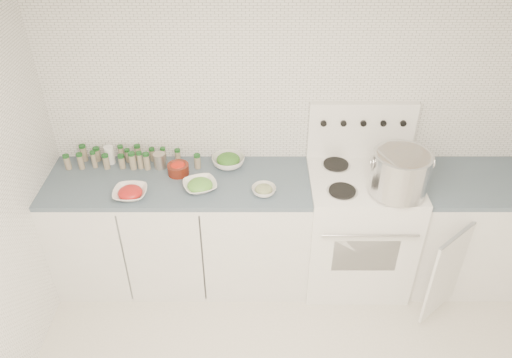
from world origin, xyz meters
name	(u,v)px	position (x,y,z in m)	size (l,w,h in m)	color
room_walls	(320,216)	(0.00, 0.00, 1.56)	(3.54, 3.04, 2.52)	white
counter_left	(183,229)	(-0.82, 1.19, 0.45)	(1.85, 0.62, 0.90)	white
stove	(357,225)	(0.48, 1.19, 0.50)	(0.76, 0.70, 1.36)	white
counter_right	(466,230)	(1.30, 1.19, 0.45)	(0.89, 0.89, 0.90)	white
stock_pot	(400,172)	(0.66, 1.01, 1.10)	(0.40, 0.37, 0.29)	silver
bowl_tomato	(130,193)	(-1.11, 1.00, 0.93)	(0.22, 0.22, 0.08)	white
bowl_snowpea	(200,185)	(-0.66, 1.09, 0.93)	(0.29, 0.29, 0.07)	white
bowl_broccoli	(228,161)	(-0.48, 1.38, 0.94)	(0.30, 0.30, 0.10)	white
bowl_zucchini	(264,190)	(-0.22, 1.04, 0.93)	(0.17, 0.17, 0.07)	white
bowl_pepper	(178,168)	(-0.83, 1.27, 0.95)	(0.15, 0.15, 0.09)	#591B0F
salt_canister	(110,155)	(-1.34, 1.42, 0.97)	(0.07, 0.07, 0.14)	white
tin_can	(160,161)	(-0.97, 1.36, 0.96)	(0.09, 0.09, 0.11)	#A69A8C
spice_cluster	(125,158)	(-1.23, 1.39, 0.96)	(0.98, 0.16, 0.13)	gray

